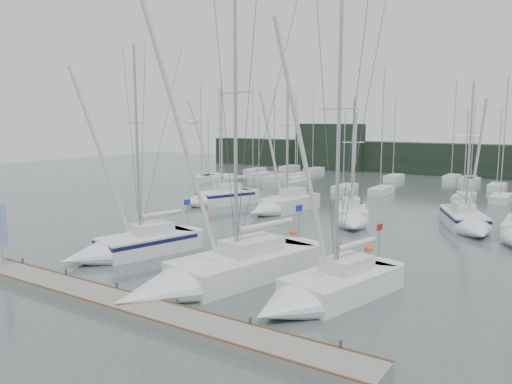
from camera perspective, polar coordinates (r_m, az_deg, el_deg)
ground at (r=27.78m, az=-6.43°, el=-10.11°), size 160.00×160.00×0.00m
dock at (r=24.29m, az=-14.12°, el=-12.56°), size 24.00×2.00×0.40m
far_treeline at (r=84.23m, az=21.42°, el=3.47°), size 90.00×4.00×5.00m
far_building_left at (r=88.46m, az=8.38°, el=5.13°), size 12.00×3.00×8.00m
mast_forest at (r=68.01m, az=12.43°, el=1.13°), size 56.10×26.87×14.75m
sailboat_near_left at (r=33.15m, az=-14.97°, el=-6.21°), size 5.16×9.31×14.42m
sailboat_near_center at (r=26.53m, az=-5.74°, el=-9.58°), size 6.38×12.83×17.28m
sailboat_near_right at (r=24.24m, az=6.87°, el=-11.46°), size 5.08×9.42×15.65m
sailboat_mid_a at (r=51.52m, az=-4.83°, el=-0.76°), size 5.65×8.42×12.88m
sailboat_mid_b at (r=47.24m, az=2.62°, el=-1.60°), size 3.83×9.24×13.63m
sailboat_mid_c at (r=42.31m, az=10.90°, el=-2.94°), size 5.39×7.67×11.38m
sailboat_mid_d at (r=42.90m, az=23.13°, el=-3.31°), size 5.85×8.76×12.49m
buoy_a at (r=38.85m, az=4.25°, el=-4.74°), size 0.56×0.56×0.56m
buoy_b at (r=34.83m, az=12.76°, el=-6.46°), size 0.56×0.56×0.56m
buoy_c at (r=44.00m, az=-5.56°, el=-3.21°), size 0.54×0.54×0.54m
dock_banner at (r=31.89m, az=-26.95°, el=-3.75°), size 0.55×0.17×3.70m
seagull at (r=26.05m, az=-7.31°, el=7.91°), size 0.93×0.42×0.18m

